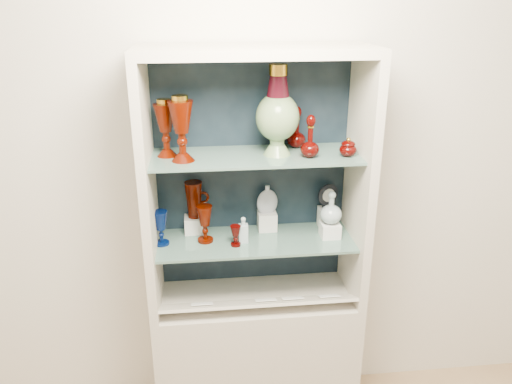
{
  "coord_description": "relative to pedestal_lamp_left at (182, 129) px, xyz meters",
  "views": [
    {
      "loc": [
        -0.23,
        -0.57,
        2.12
      ],
      "look_at": [
        0.0,
        1.53,
        1.3
      ],
      "focal_mm": 35.0,
      "sensor_mm": 36.0,
      "label": 1
    }
  ],
  "objects": [
    {
      "name": "cabinet_base",
      "position": [
        0.32,
        0.03,
        -1.24
      ],
      "size": [
        1.0,
        0.4,
        0.75
      ],
      "primitive_type": "cube",
      "color": "beige",
      "rests_on": "ground"
    },
    {
      "name": "pedestal_lamp_left",
      "position": [
        0.0,
        0.0,
        0.0
      ],
      "size": [
        0.12,
        0.12,
        0.28
      ],
      "primitive_type": null,
      "rotation": [
        0.0,
        0.0,
        -0.1
      ],
      "color": "#4B0D00",
      "rests_on": "shelf_upper"
    },
    {
      "name": "label_ledge",
      "position": [
        0.32,
        -0.08,
        -0.83
      ],
      "size": [
        0.92,
        0.17,
        0.09
      ],
      "primitive_type": "cube",
      "rotation": [
        -0.44,
        0.0,
        0.0
      ],
      "color": "beige",
      "rests_on": "cabinet_base"
    },
    {
      "name": "lidded_bowl",
      "position": [
        0.72,
        -0.02,
        -0.1
      ],
      "size": [
        0.1,
        0.1,
        0.09
      ],
      "primitive_type": null,
      "rotation": [
        0.0,
        0.0,
        -0.39
      ],
      "color": "#3E0401",
      "rests_on": "shelf_upper"
    },
    {
      "name": "riser_clear_round_decanter",
      "position": [
        0.68,
        0.04,
        -0.53
      ],
      "size": [
        0.09,
        0.09,
        0.07
      ],
      "primitive_type": "cube",
      "color": "silver",
      "rests_on": "shelf_lower"
    },
    {
      "name": "ruby_decanter_a",
      "position": [
        0.55,
        -0.01,
        -0.03
      ],
      "size": [
        0.09,
        0.09,
        0.21
      ],
      "primitive_type": null,
      "rotation": [
        0.0,
        0.0,
        -0.1
      ],
      "color": "#3E0401",
      "rests_on": "shelf_upper"
    },
    {
      "name": "cabinet_back_panel",
      "position": [
        0.32,
        0.22,
        -0.29
      ],
      "size": [
        0.98,
        0.02,
        1.15
      ],
      "primitive_type": "cube",
      "color": "black",
      "rests_on": "cabinet_base"
    },
    {
      "name": "shelf_lower",
      "position": [
        0.32,
        0.05,
        -0.57
      ],
      "size": [
        0.92,
        0.34,
        0.01
      ],
      "primitive_type": "cube",
      "color": "slate",
      "rests_on": "cabinet_side_left"
    },
    {
      "name": "label_card_0",
      "position": [
        0.35,
        -0.08,
        -0.82
      ],
      "size": [
        0.1,
        0.06,
        0.03
      ],
      "primitive_type": "cube",
      "rotation": [
        -0.44,
        0.0,
        0.0
      ],
      "color": "white",
      "rests_on": "label_ledge"
    },
    {
      "name": "wall_back",
      "position": [
        0.32,
        0.25,
        -0.21
      ],
      "size": [
        3.5,
        0.02,
        2.8
      ],
      "primitive_type": "cube",
      "color": "silver",
      "rests_on": "ground"
    },
    {
      "name": "cabinet_top_cap",
      "position": [
        0.32,
        0.03,
        0.31
      ],
      "size": [
        1.0,
        0.4,
        0.04
      ],
      "primitive_type": "cube",
      "color": "beige",
      "rests_on": "cabinet_side_left"
    },
    {
      "name": "pedestal_lamp_right",
      "position": [
        -0.07,
        0.08,
        -0.01
      ],
      "size": [
        0.12,
        0.12,
        0.25
      ],
      "primitive_type": null,
      "rotation": [
        0.0,
        0.0,
        0.32
      ],
      "color": "#4B0D00",
      "rests_on": "shelf_upper"
    },
    {
      "name": "cobalt_goblet",
      "position": [
        -0.12,
        0.05,
        -0.48
      ],
      "size": [
        0.09,
        0.09,
        0.17
      ],
      "primitive_type": null,
      "rotation": [
        0.0,
        0.0,
        0.3
      ],
      "color": "#041242",
      "rests_on": "shelf_lower"
    },
    {
      "name": "label_card_1",
      "position": [
        0.05,
        -0.08,
        -0.82
      ],
      "size": [
        0.1,
        0.06,
        0.03
      ],
      "primitive_type": "cube",
      "rotation": [
        -0.44,
        0.0,
        0.0
      ],
      "color": "white",
      "rests_on": "label_ledge"
    },
    {
      "name": "cabinet_side_left",
      "position": [
        -0.16,
        0.03,
        -0.29
      ],
      "size": [
        0.04,
        0.4,
        1.15
      ],
      "primitive_type": "cube",
      "color": "beige",
      "rests_on": "cabinet_base"
    },
    {
      "name": "ruby_goblet_tall",
      "position": [
        0.08,
        0.06,
        -0.47
      ],
      "size": [
        0.08,
        0.08,
        0.18
      ],
      "primitive_type": null,
      "rotation": [
        0.0,
        0.0,
        0.12
      ],
      "color": "#4B0D00",
      "rests_on": "shelf_lower"
    },
    {
      "name": "flat_flask",
      "position": [
        0.39,
        0.16,
        -0.4
      ],
      "size": [
        0.11,
        0.06,
        0.15
      ],
      "primitive_type": null,
      "rotation": [
        0.0,
        0.0,
        0.17
      ],
      "color": "#A5ABB9",
      "rests_on": "riser_flat_flask"
    },
    {
      "name": "riser_cameo_medallion",
      "position": [
        0.69,
        0.15,
        -0.51
      ],
      "size": [
        0.08,
        0.08,
        0.1
      ],
      "primitive_type": "cube",
      "color": "silver",
      "rests_on": "shelf_lower"
    },
    {
      "name": "label_card_2",
      "position": [
        0.66,
        -0.08,
        -0.82
      ],
      "size": [
        0.1,
        0.06,
        0.03
      ],
      "primitive_type": "cube",
      "rotation": [
        -0.44,
        0.0,
        0.0
      ],
      "color": "white",
      "rests_on": "label_ledge"
    },
    {
      "name": "riser_ruby_pitcher",
      "position": [
        0.03,
        0.17,
        -0.52
      ],
      "size": [
        0.1,
        0.1,
        0.08
      ],
      "primitive_type": "cube",
      "color": "silver",
      "rests_on": "shelf_lower"
    },
    {
      "name": "ruby_pitcher",
      "position": [
        0.03,
        0.17,
        -0.39
      ],
      "size": [
        0.13,
        0.09,
        0.18
      ],
      "primitive_type": null,
      "rotation": [
        0.0,
        0.0,
        0.01
      ],
      "color": "#4B0D00",
      "rests_on": "riser_ruby_pitcher"
    },
    {
      "name": "cameo_medallion",
      "position": [
        0.69,
        0.15,
        -0.39
      ],
      "size": [
        0.12,
        0.08,
        0.13
      ],
      "primitive_type": null,
      "rotation": [
        0.0,
        0.0,
        0.34
      ],
      "color": "black",
      "rests_on": "riser_cameo_medallion"
    },
    {
      "name": "enamel_urn",
      "position": [
        0.41,
        0.05,
        0.06
      ],
      "size": [
        0.24,
        0.24,
        0.39
      ],
      "primitive_type": null,
      "rotation": [
        0.0,
        0.0,
        -0.3
      ],
      "color": "#084924",
      "rests_on": "shelf_upper"
    },
    {
      "name": "clear_round_decanter",
      "position": [
        0.68,
        0.04,
        -0.41
      ],
      "size": [
        0.13,
        0.13,
        0.15
      ],
      "primitive_type": null,
      "rotation": [
        0.0,
        0.0,
        -0.26
      ],
      "color": "#9EB3B9",
      "rests_on": "riser_clear_round_decanter"
    },
    {
      "name": "label_card_3",
      "position": [
        0.48,
        -0.08,
        -0.82
      ],
      "size": [
        0.1,
        0.06,
        0.03
      ],
      "primitive_type": "cube",
      "rotation": [
        -0.44,
        0.0,
        0.0
      ],
      "color": "white",
      "rests_on": "label_ledge"
    },
    {
      "name": "clear_square_bottle",
      "position": [
        0.26,
        0.03,
        -0.5
      ],
      "size": [
        0.05,
        0.05,
        0.13
      ],
      "primitive_type": null,
      "rotation": [
        0.0,
        0.0,
        -0.02
      ],
      "color": "#9EB3B9",
      "rests_on": "shelf_lower"
    },
    {
      "name": "ruby_goblet_small",
      "position": [
        0.22,
        -0.0,
        -0.51
      ],
      "size": [
        0.06,
        0.06,
        0.1
      ],
      "primitive_type": null,
      "rotation": [
        0.0,
        0.0,
        -0.18
      ],
      "color": "#3E0401",
      "rests_on": "shelf_lower"
    },
    {
      "name": "ruby_decanter_b",
      "position": [
        0.52,
        0.15,
        -0.04
      ],
      "size": [
        0.1,
        0.1,
        0.2
      ],
      "primitive_type": null,
      "rotation": [
        0.0,
        0.0,
        0.1
      ],
      "color": "#3E0401",
      "rests_on": "shelf_upper"
    },
    {
      "name": "riser_flat_flask",
      "position": [
        0.39,
        0.16,
        -0.52
      ],
      "size": [
        0.09,
        0.09,
        0.09
      ],
      "primitive_type": "cube",
      "color": "silver",
      "rests_on": "shelf_lower"
    },
    {
      "name": "cabinet_side_right",
      "position": [
        0.8,
        0.03,
        -0.29
      ],
      "size": [
        0.04,
        0.4,
        1.15
      ],
      "primitive_type": "cube",
      "color": "beige",
      "rests_on": "cabinet_base"
    },
    {
      "name": "shelf_upper",
      "position": [
        0.32,
        0.05,
        -0.15
      ],
      "size": [
        0.92,
        0.34,
        0.01
      ],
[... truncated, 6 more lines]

